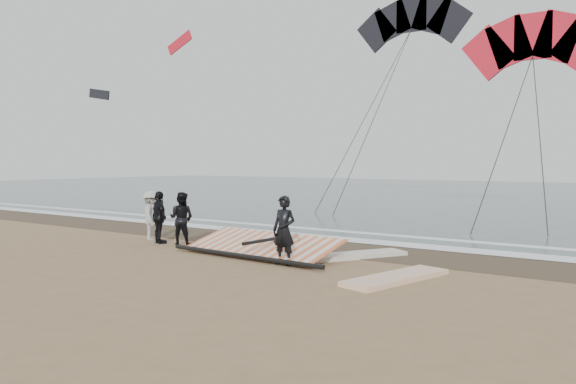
% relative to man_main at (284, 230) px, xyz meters
% --- Properties ---
extents(ground, '(120.00, 120.00, 0.00)m').
position_rel_man_main_xyz_m(ground, '(-1.09, -1.48, -0.81)').
color(ground, '#8C704C').
rests_on(ground, ground).
extents(sea, '(120.00, 54.00, 0.02)m').
position_rel_man_main_xyz_m(sea, '(-1.09, 31.52, -0.79)').
color(sea, '#233838').
rests_on(sea, ground).
extents(wet_sand, '(120.00, 2.80, 0.01)m').
position_rel_man_main_xyz_m(wet_sand, '(-1.09, 3.02, -0.80)').
color(wet_sand, '#4C3D2B').
rests_on(wet_sand, ground).
extents(foam_near, '(120.00, 0.90, 0.01)m').
position_rel_man_main_xyz_m(foam_near, '(-1.09, 4.42, -0.78)').
color(foam_near, white).
rests_on(foam_near, sea).
extents(foam_far, '(120.00, 0.45, 0.01)m').
position_rel_man_main_xyz_m(foam_far, '(-1.09, 6.12, -0.78)').
color(foam_far, white).
rests_on(foam_far, sea).
extents(man_main, '(0.59, 0.39, 1.61)m').
position_rel_man_main_xyz_m(man_main, '(0.00, 0.00, 0.00)').
color(man_main, black).
rests_on(man_main, ground).
extents(board_white, '(1.35, 2.74, 0.11)m').
position_rel_man_main_xyz_m(board_white, '(2.84, -0.08, -0.75)').
color(board_white, silver).
rests_on(board_white, ground).
extents(board_cream, '(1.94, 2.58, 0.11)m').
position_rel_man_main_xyz_m(board_cream, '(0.90, 1.89, -0.75)').
color(board_cream, beige).
rests_on(board_cream, ground).
extents(trio_cluster, '(2.40, 1.17, 1.54)m').
position_rel_man_main_xyz_m(trio_cluster, '(-5.02, 0.89, -0.04)').
color(trio_cluster, black).
rests_on(trio_cluster, ground).
extents(sail_rig, '(4.81, 2.08, 0.52)m').
position_rel_man_main_xyz_m(sail_rig, '(-1.25, 0.84, -0.61)').
color(sail_rig, black).
rests_on(sail_rig, ground).
extents(kite_red, '(6.77, 4.19, 10.73)m').
position_rel_man_main_xyz_m(kite_red, '(2.13, 15.73, 6.50)').
color(kite_red, red).
rests_on(kite_red, ground).
extents(kite_dark, '(8.27, 5.71, 15.26)m').
position_rel_man_main_xyz_m(kite_dark, '(-5.95, 21.70, 9.73)').
color(kite_dark, black).
rests_on(kite_dark, ground).
extents(distant_kites, '(12.27, 2.12, 5.94)m').
position_rel_man_main_xyz_m(distant_kites, '(-35.01, 25.52, 10.33)').
color(distant_kites, black).
rests_on(distant_kites, ground).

